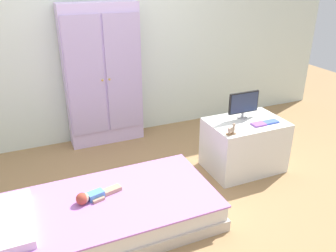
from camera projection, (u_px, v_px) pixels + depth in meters
ground_plane at (153, 203)px, 3.16m from camera, size 10.00×10.00×0.02m
back_wall at (101, 26)px, 3.91m from camera, size 6.40×0.05×2.70m
bed at (106, 214)px, 2.82m from camera, size 1.80×0.92×0.25m
pillow at (10, 221)px, 2.50m from camera, size 0.32×0.66×0.07m
doll at (91, 196)px, 2.76m from camera, size 0.39×0.17×0.10m
wardrobe at (103, 76)px, 3.97m from camera, size 0.87×0.28×1.62m
tv_stand at (244, 145)px, 3.59m from camera, size 0.77×0.54×0.54m
tv_monitor at (244, 103)px, 3.50m from camera, size 0.34×0.10×0.28m
rocking_horse_toy at (232, 129)px, 3.19m from camera, size 0.09×0.04×0.11m
book_purple at (259, 124)px, 3.40m from camera, size 0.13×0.10×0.02m
book_blue at (271, 122)px, 3.45m from camera, size 0.16×0.08×0.02m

